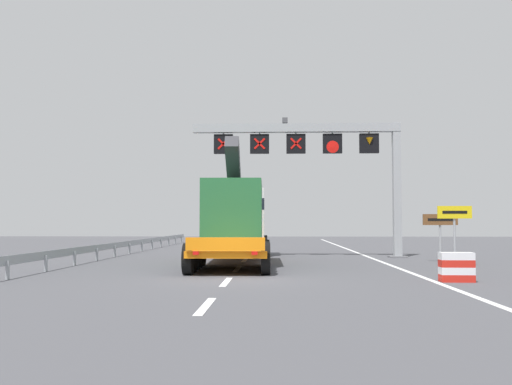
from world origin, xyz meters
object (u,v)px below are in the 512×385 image
(heavy_haul_truck_orange, at_px, (237,219))
(crash_barrier_striped, at_px, (456,267))
(overhead_lane_gantry, at_px, (322,149))
(exit_sign_yellow, at_px, (455,220))
(tourist_info_sign_brown, at_px, (440,225))

(heavy_haul_truck_orange, relative_size, crash_barrier_striped, 13.92)
(overhead_lane_gantry, bearing_deg, exit_sign_yellow, -48.42)
(heavy_haul_truck_orange, distance_m, tourist_info_sign_brown, 9.46)
(exit_sign_yellow, relative_size, crash_barrier_striped, 2.48)
(tourist_info_sign_brown, bearing_deg, overhead_lane_gantry, 146.85)
(overhead_lane_gantry, xyz_separation_m, heavy_haul_truck_orange, (-4.30, -2.75, -3.70))
(heavy_haul_truck_orange, height_order, exit_sign_yellow, heavy_haul_truck_orange)
(exit_sign_yellow, height_order, tourist_info_sign_brown, exit_sign_yellow)
(overhead_lane_gantry, relative_size, crash_barrier_striped, 11.02)
(tourist_info_sign_brown, bearing_deg, heavy_haul_truck_orange, 176.34)
(exit_sign_yellow, bearing_deg, heavy_haul_truck_orange, 162.47)
(heavy_haul_truck_orange, relative_size, exit_sign_yellow, 5.61)
(overhead_lane_gantry, bearing_deg, crash_barrier_striped, -75.67)
(crash_barrier_striped, bearing_deg, exit_sign_yellow, 73.12)
(tourist_info_sign_brown, bearing_deg, crash_barrier_striped, -102.96)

